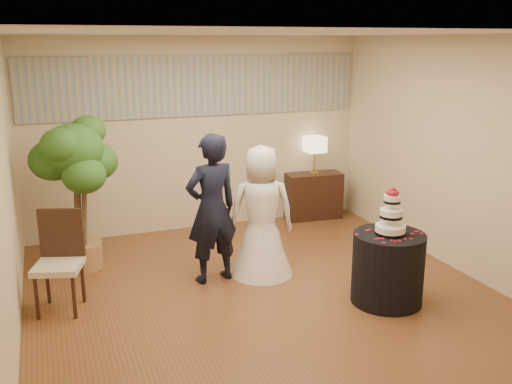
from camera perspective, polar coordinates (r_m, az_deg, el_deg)
name	(u,v)px	position (r m, az deg, el deg)	size (l,w,h in m)	color
floor	(260,292)	(6.49, 0.43, -9.94)	(5.00, 5.00, 0.00)	brown
ceiling	(261,33)	(5.89, 0.48, 15.62)	(5.00, 5.00, 0.00)	white
wall_back	(199,135)	(8.38, -5.75, 5.72)	(5.00, 0.06, 2.80)	beige
wall_front	(396,248)	(3.90, 13.86, -5.43)	(5.00, 0.06, 2.80)	beige
wall_left	(4,191)	(5.66, -23.87, 0.06)	(0.06, 5.00, 2.80)	beige
wall_right	(453,154)	(7.30, 19.12, 3.61)	(0.06, 5.00, 2.80)	beige
mural_border	(198,86)	(8.27, -5.84, 10.49)	(4.90, 0.02, 0.85)	#999D93
groom	(212,209)	(6.51, -4.45, -1.69)	(0.63, 0.42, 1.74)	black
bride	(262,211)	(6.71, 0.56, -1.91)	(0.77, 0.76, 1.57)	white
cake_table	(388,268)	(6.28, 13.04, -7.43)	(0.76, 0.76, 0.77)	black
wedding_cake	(391,211)	(6.07, 13.39, -1.84)	(0.32, 0.32, 0.51)	white
console	(313,196)	(9.02, 5.76, -0.37)	(0.87, 0.38, 0.72)	black
table_lamp	(314,155)	(8.88, 5.87, 3.69)	(0.29, 0.29, 0.58)	#CDB887
ficus_tree	(77,194)	(7.16, -17.50, -0.19)	(0.90, 0.90, 1.89)	#2F641F
side_chair	(58,264)	(6.21, -19.19, -6.77)	(0.48, 0.50, 1.05)	black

